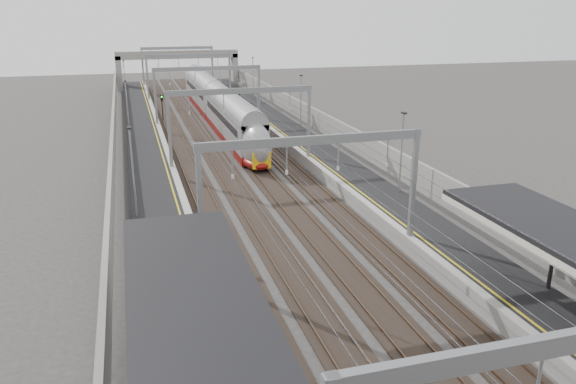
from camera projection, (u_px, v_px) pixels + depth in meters
platform_left at (151, 165)px, 51.62m from camera, size 4.00×120.00×1.00m
platform_right at (315, 153)px, 55.82m from camera, size 4.00×120.00×1.00m
tracks at (236, 163)px, 53.86m from camera, size 11.40×140.00×0.20m
overhead_line at (222, 90)px, 58.00m from camera, size 13.00×140.00×6.60m
overbridge at (178, 59)px, 102.45m from camera, size 22.00×2.20×6.90m
wall_left at (113, 156)px, 50.44m from camera, size 0.30×120.00×3.20m
wall_right at (345, 140)px, 56.32m from camera, size 0.30×120.00×3.20m
train at (219, 109)px, 70.54m from camera, size 2.70×49.16×4.27m
signal_green at (162, 103)px, 73.24m from camera, size 0.32×0.32×3.48m
signal_red_near at (231, 105)px, 71.52m from camera, size 0.32×0.32×3.48m
signal_red_far at (239, 97)px, 77.92m from camera, size 0.32×0.32×3.48m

